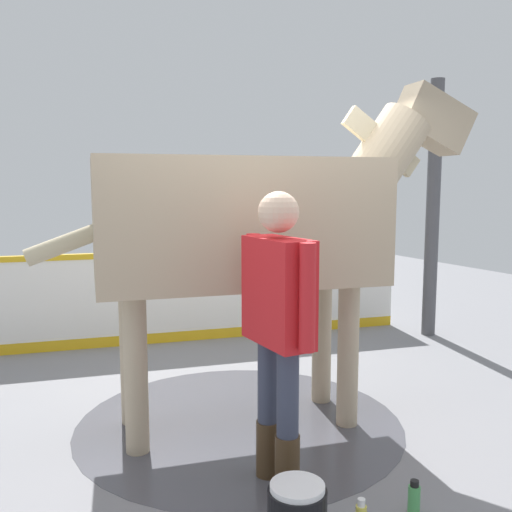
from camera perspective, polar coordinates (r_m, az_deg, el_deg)
ground_plane at (r=4.45m, az=-1.00°, el=-17.09°), size 16.00×16.00×0.02m
wet_patch at (r=4.54m, az=-1.71°, el=-16.42°), size 2.48×2.48×0.00m
barrier_wall at (r=6.67m, az=-7.07°, el=-4.34°), size 5.27×1.05×1.06m
roof_post_near at (r=7.08m, az=17.34°, el=4.44°), size 0.16×0.16×3.03m
horse at (r=4.20m, az=-0.25°, el=3.50°), size 3.38×1.27×2.61m
handler at (r=3.37m, az=2.22°, el=-6.15°), size 0.24×0.71×1.79m
bottle_spray at (r=3.55m, az=15.60°, el=-22.38°), size 0.07×0.07×0.19m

